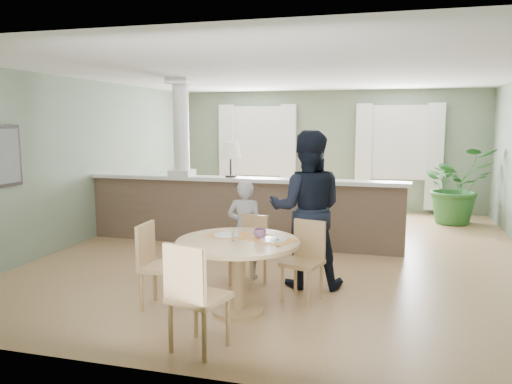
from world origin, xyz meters
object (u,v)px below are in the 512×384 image
(chair_near, at_px, (194,293))
(dining_table, at_px, (239,255))
(man_person, at_px, (307,209))
(chair_far_boy, at_px, (250,247))
(houseplant, at_px, (456,185))
(chair_far_man, at_px, (305,256))
(chair_side, at_px, (156,261))
(sofa, at_px, (288,204))
(child_person, at_px, (245,229))

(chair_near, bearing_deg, dining_table, -80.58)
(dining_table, bearing_deg, man_person, 63.12)
(chair_far_boy, relative_size, man_person, 0.45)
(dining_table, bearing_deg, chair_far_boy, 98.61)
(houseplant, height_order, chair_near, houseplant)
(chair_far_boy, relative_size, chair_far_man, 0.96)
(chair_near, height_order, chair_side, chair_near)
(chair_near, relative_size, man_person, 0.52)
(dining_table, bearing_deg, chair_far_man, 44.70)
(sofa, bearing_deg, chair_near, -79.24)
(dining_table, distance_m, chair_far_man, 0.85)
(chair_side, relative_size, man_person, 0.48)
(dining_table, relative_size, man_person, 0.68)
(child_person, bearing_deg, houseplant, -128.67)
(sofa, xyz_separation_m, chair_side, (-0.49, -4.73, 0.11))
(chair_far_boy, bearing_deg, dining_table, -64.46)
(chair_far_man, relative_size, chair_side, 0.97)
(houseplant, distance_m, chair_side, 6.76)
(dining_table, bearing_deg, chair_side, -175.51)
(dining_table, height_order, child_person, child_person)
(dining_table, xyz_separation_m, chair_far_man, (0.60, 0.59, -0.13))
(sofa, distance_m, chair_far_boy, 3.73)
(chair_near, xyz_separation_m, chair_side, (-0.82, 0.93, -0.04))
(chair_near, relative_size, chair_side, 1.07)
(houseplant, xyz_separation_m, chair_side, (-3.67, -5.68, -0.25))
(chair_near, bearing_deg, houseplant, -98.31)
(houseplant, distance_m, man_person, 5.06)
(dining_table, relative_size, chair_near, 1.31)
(dining_table, distance_m, chair_far_boy, 0.96)
(chair_far_boy, bearing_deg, man_person, 26.61)
(man_person, bearing_deg, child_person, -16.68)
(chair_far_man, xyz_separation_m, chair_side, (-1.52, -0.67, 0.01))
(chair_far_boy, bearing_deg, child_person, 137.40)
(dining_table, relative_size, child_person, 1.01)
(chair_far_boy, height_order, chair_far_man, chair_far_man)
(chair_side, distance_m, child_person, 1.41)
(sofa, relative_size, houseplant, 1.81)
(chair_near, bearing_deg, chair_far_man, -98.63)
(chair_far_man, distance_m, chair_side, 1.66)
(houseplant, relative_size, chair_side, 1.65)
(chair_far_boy, distance_m, child_person, 0.32)
(houseplant, xyz_separation_m, child_person, (-3.03, -4.43, -0.12))
(dining_table, height_order, chair_far_man, chair_far_man)
(chair_far_man, height_order, chair_near, chair_near)
(chair_far_man, distance_m, child_person, 1.06)
(chair_far_man, bearing_deg, chair_side, -140.33)
(houseplant, bearing_deg, chair_side, -122.86)
(sofa, relative_size, chair_side, 2.98)
(chair_side, bearing_deg, child_person, -28.29)
(sofa, bearing_deg, chair_far_boy, -78.20)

